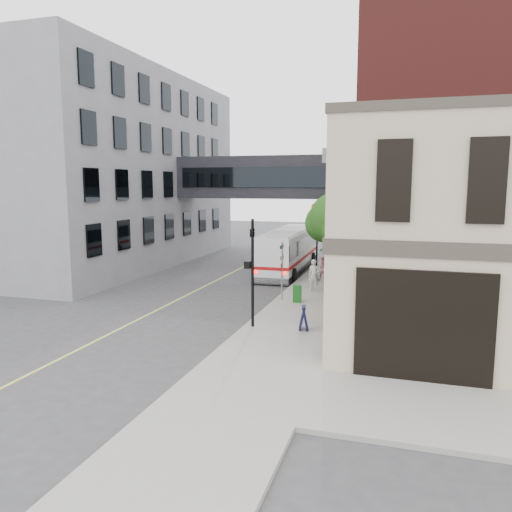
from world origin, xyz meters
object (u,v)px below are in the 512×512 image
Objects in this scene: pedestrian_c at (336,273)px; pedestrian_b at (324,269)px; pedestrian_a at (314,275)px; newspaper_box at (297,294)px; sandwich_board at (304,318)px; bus at (288,249)px.

pedestrian_b is at bearing 135.69° from pedestrian_c.
pedestrian_a reaches higher than newspaper_box.
pedestrian_b reaches higher than sandwich_board.
sandwich_board is at bearing -96.60° from pedestrian_a.
pedestrian_c is (4.05, -5.37, -0.56)m from bus.
bus reaches higher than sandwich_board.
pedestrian_c reaches higher than pedestrian_b.
pedestrian_b is 1.52× the size of sandwich_board.
pedestrian_b is 0.85× the size of pedestrian_c.
sandwich_board is (1.00, -7.66, -0.37)m from pedestrian_a.
sandwich_board reaches higher than newspaper_box.
sandwich_board is at bearing -73.70° from pedestrian_c.
pedestrian_a is 1.15× the size of pedestrian_b.
pedestrian_a is at bearing 85.51° from sandwich_board.
pedestrian_c reaches higher than newspaper_box.
pedestrian_c is at bearing -63.68° from pedestrian_b.
newspaper_box is (2.68, -9.28, -1.01)m from bus.
newspaper_box is (-0.29, -3.02, -0.44)m from pedestrian_a.
bus is at bearing 93.98° from sandwich_board.
newspaper_box is at bearing -109.45° from pedestrian_a.
bus is 6.95m from pedestrian_a.
pedestrian_b is at bearing 76.76° from newspaper_box.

